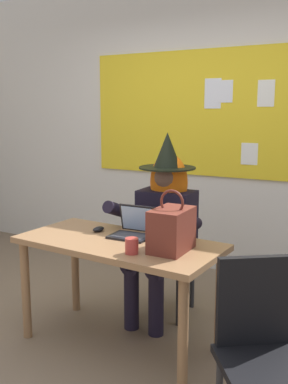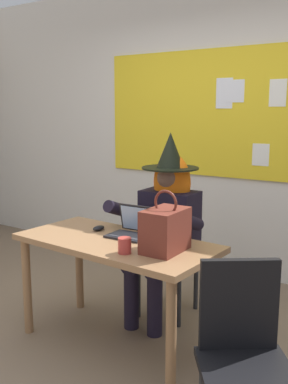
{
  "view_description": "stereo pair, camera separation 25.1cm",
  "coord_description": "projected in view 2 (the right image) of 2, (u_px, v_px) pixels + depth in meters",
  "views": [
    {
      "loc": [
        1.54,
        -2.24,
        1.58
      ],
      "look_at": [
        0.09,
        0.44,
        1.02
      ],
      "focal_mm": 41.42,
      "sensor_mm": 36.0,
      "label": 1
    },
    {
      "loc": [
        1.75,
        -2.11,
        1.58
      ],
      "look_at": [
        0.09,
        0.44,
        1.02
      ],
      "focal_mm": 41.42,
      "sensor_mm": 36.0,
      "label": 2
    }
  ],
  "objects": [
    {
      "name": "desk_main",
      "position": [
        116.0,
        255.0,
        2.93
      ],
      "size": [
        1.38,
        0.73,
        0.74
      ],
      "rotation": [
        0.0,
        0.0,
        -0.07
      ],
      "color": "#8E6642",
      "rests_on": "ground"
    },
    {
      "name": "laptop",
      "position": [
        131.0,
        229.0,
        3.0
      ],
      "size": [
        0.27,
        0.24,
        0.2
      ],
      "rotation": [
        0.0,
        0.0,
        0.03
      ],
      "color": "black",
      "rests_on": "desk_main"
    },
    {
      "name": "chair_at_desk",
      "position": [
        172.0,
        248.0,
        3.49
      ],
      "size": [
        0.46,
        0.46,
        0.91
      ],
      "rotation": [
        0.0,
        0.0,
        -1.48
      ],
      "color": "black",
      "rests_on": "ground"
    },
    {
      "name": "handbag",
      "position": [
        165.0,
        230.0,
        2.66
      ],
      "size": [
        0.2,
        0.3,
        0.38
      ],
      "rotation": [
        0.0,
        0.0,
        -0.11
      ],
      "color": "maroon",
      "rests_on": "desk_main"
    },
    {
      "name": "computer_mouse",
      "position": [
        99.0,
        228.0,
        3.14
      ],
      "size": [
        0.07,
        0.11,
        0.03
      ],
      "primitive_type": "ellipsoid",
      "rotation": [
        0.0,
        0.0,
        -0.05
      ],
      "color": "black",
      "rests_on": "desk_main"
    },
    {
      "name": "coffee_mug",
      "position": [
        125.0,
        245.0,
        2.63
      ],
      "size": [
        0.08,
        0.08,
        0.09
      ],
      "primitive_type": "cylinder",
      "color": "#B23833",
      "rests_on": "desk_main"
    },
    {
      "name": "wall_back_bulletin",
      "position": [
        219.0,
        126.0,
        4.25
      ],
      "size": [
        6.63,
        1.93,
        2.85
      ],
      "color": "silver",
      "rests_on": "ground"
    },
    {
      "name": "chair_extra_corner",
      "position": [
        244.0,
        349.0,
        2.04
      ],
      "size": [
        0.59,
        0.59,
        0.89
      ],
      "rotation": [
        0.0,
        0.0,
        5.33
      ],
      "color": "black",
      "rests_on": "ground"
    },
    {
      "name": "ground_plane",
      "position": [
        98.0,
        349.0,
        2.97
      ],
      "size": [
        24.0,
        24.0,
        0.0
      ],
      "primitive_type": "plane",
      "color": "#75604C"
    },
    {
      "name": "person_costumed",
      "position": [
        166.0,
        216.0,
        3.33
      ],
      "size": [
        0.59,
        0.68,
        1.42
      ],
      "rotation": [
        0.0,
        0.0,
        -1.57
      ],
      "color": "black",
      "rests_on": "ground"
    }
  ]
}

